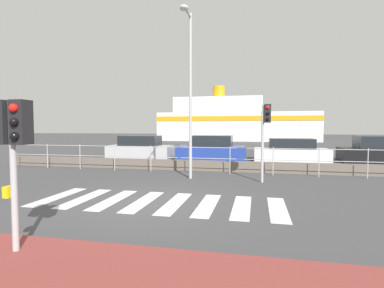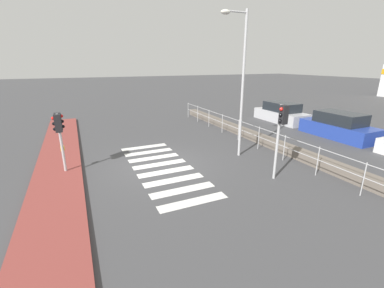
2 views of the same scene
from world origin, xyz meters
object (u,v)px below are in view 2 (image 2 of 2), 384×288
object	(u,v)px
streetlamp	(239,71)
parked_car_blue	(339,127)
parked_car_silver	(281,113)
traffic_light_near	(59,128)
traffic_light_far	(281,126)

from	to	relation	value
streetlamp	parked_car_blue	world-z (taller)	streetlamp
streetlamp	parked_car_silver	bearing A→B (deg)	123.93
parked_car_silver	parked_car_blue	distance (m)	4.88
traffic_light_near	parked_car_silver	world-z (taller)	traffic_light_near
streetlamp	parked_car_blue	size ratio (longest dim) A/B	1.50
traffic_light_far	parked_car_blue	size ratio (longest dim) A/B	0.67
streetlamp	parked_car_silver	world-z (taller)	streetlamp
traffic_light_far	parked_car_silver	size ratio (longest dim) A/B	0.67
traffic_light_near	traffic_light_far	distance (m)	8.45
traffic_light_near	parked_car_silver	bearing A→B (deg)	104.91
traffic_light_near	parked_car_blue	size ratio (longest dim) A/B	0.57
streetlamp	traffic_light_far	bearing A→B (deg)	-0.92
traffic_light_far	streetlamp	size ratio (longest dim) A/B	0.45
streetlamp	traffic_light_near	bearing A→B (deg)	-98.46
traffic_light_near	parked_car_silver	distance (m)	15.69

